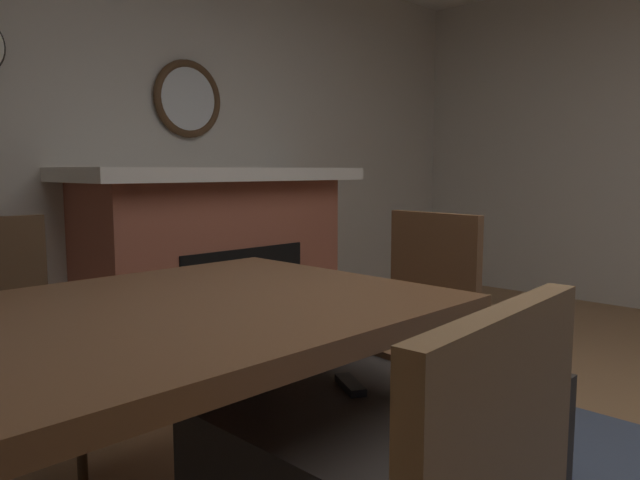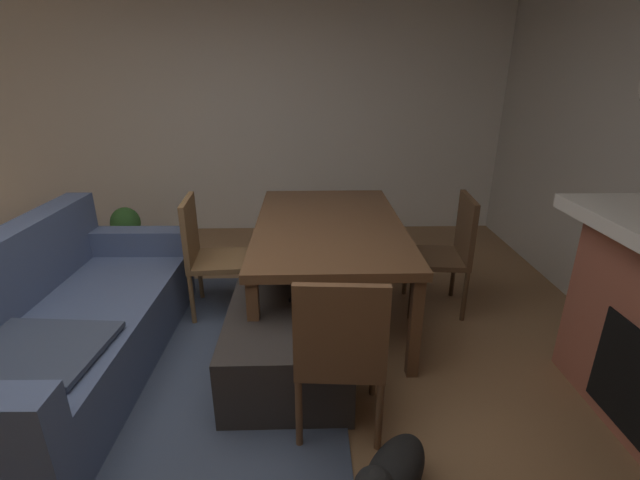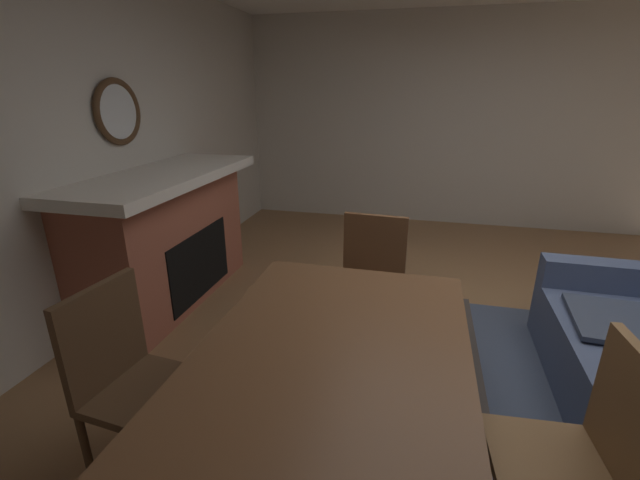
% 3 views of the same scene
% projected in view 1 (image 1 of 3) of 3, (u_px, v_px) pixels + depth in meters
% --- Properties ---
extents(wall_back_fireplace_side, '(6.93, 0.12, 2.65)m').
position_uv_depth(wall_back_fireplace_side, '(138.00, 135.00, 3.79)').
color(wall_back_fireplace_side, beige).
rests_on(wall_back_fireplace_side, ground).
extents(fireplace, '(1.90, 0.76, 1.12)m').
position_uv_depth(fireplace, '(217.00, 254.00, 3.84)').
color(fireplace, '#9E5642').
rests_on(fireplace, ground).
extents(round_wall_mirror, '(0.51, 0.05, 0.51)m').
position_uv_depth(round_wall_mirror, '(188.00, 99.00, 3.92)').
color(round_wall_mirror, '#4C331E').
extents(ottoman_coffee_table, '(1.08, 0.74, 0.43)m').
position_uv_depth(ottoman_coffee_table, '(387.00, 454.00, 1.89)').
color(ottoman_coffee_table, '#2D2826').
rests_on(ottoman_coffee_table, ground).
extents(tv_remote, '(0.12, 0.16, 0.02)m').
position_uv_depth(tv_remote, '(350.00, 385.00, 1.86)').
color(tv_remote, black).
rests_on(tv_remote, ottoman_coffee_table).
extents(dining_table, '(1.82, 1.09, 0.74)m').
position_uv_depth(dining_table, '(110.00, 343.00, 1.50)').
color(dining_table, brown).
rests_on(dining_table, ground).
extents(dining_chair_west, '(0.47, 0.47, 0.93)m').
position_uv_depth(dining_chair_west, '(416.00, 313.00, 2.44)').
color(dining_chair_west, brown).
rests_on(dining_chair_west, ground).
extents(small_dog, '(0.49, 0.44, 0.31)m').
position_uv_depth(small_dog, '(435.00, 361.00, 2.92)').
color(small_dog, black).
rests_on(small_dog, ground).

